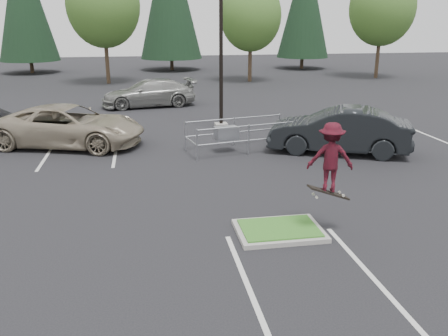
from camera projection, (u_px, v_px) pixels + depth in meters
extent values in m
plane|color=black|center=(279.00, 233.00, 12.21)|extent=(120.00, 120.00, 0.00)
cube|color=#A09D95|center=(279.00, 231.00, 12.19)|extent=(2.20, 1.60, 0.12)
cube|color=#2C5C1D|center=(279.00, 228.00, 12.17)|extent=(1.95, 1.35, 0.05)
cube|color=silver|center=(116.00, 149.00, 19.92)|extent=(0.12, 5.20, 0.01)
cube|color=silver|center=(49.00, 152.00, 19.48)|extent=(0.12, 5.20, 0.01)
cube|color=silver|center=(319.00, 140.00, 21.39)|extent=(0.12, 5.20, 0.01)
cube|color=silver|center=(375.00, 138.00, 21.83)|extent=(0.12, 5.20, 0.01)
cube|color=silver|center=(429.00, 135.00, 22.27)|extent=(0.12, 5.20, 0.01)
cube|color=silver|center=(255.00, 304.00, 9.17)|extent=(0.12, 6.00, 0.01)
cube|color=silver|center=(385.00, 291.00, 9.61)|extent=(0.12, 6.00, 0.01)
cube|color=#A09D95|center=(221.00, 126.00, 23.51)|extent=(0.60, 0.60, 0.30)
cylinder|color=black|center=(221.00, 24.00, 22.04)|extent=(0.18, 0.18, 10.00)
cylinder|color=#38281C|center=(107.00, 62.00, 39.33)|extent=(0.32, 0.32, 3.50)
ellipsoid|color=#356826|center=(103.00, 5.00, 37.96)|extent=(5.89, 5.89, 6.77)
sphere|color=#356826|center=(111.00, 15.00, 38.00)|extent=(3.68, 3.68, 3.68)
sphere|color=#356826|center=(98.00, 12.00, 38.43)|extent=(4.05, 4.05, 4.05)
cylinder|color=#38281C|center=(250.00, 64.00, 40.70)|extent=(0.32, 0.32, 3.04)
ellipsoid|color=#356826|center=(251.00, 16.00, 39.51)|extent=(5.12, 5.12, 5.89)
sphere|color=#356826|center=(258.00, 24.00, 39.52)|extent=(3.20, 3.20, 3.20)
sphere|color=#356826|center=(244.00, 22.00, 39.95)|extent=(3.52, 3.52, 3.52)
cylinder|color=#38281C|center=(377.00, 59.00, 43.07)|extent=(0.32, 0.32, 3.42)
ellipsoid|color=#356826|center=(382.00, 8.00, 41.74)|extent=(5.76, 5.76, 6.62)
sphere|color=#356826|center=(389.00, 16.00, 41.77)|extent=(3.60, 3.60, 3.60)
sphere|color=#356826|center=(374.00, 14.00, 42.19)|extent=(3.96, 3.96, 3.96)
cylinder|color=#38281C|center=(32.00, 67.00, 47.29)|extent=(0.36, 0.36, 1.20)
cylinder|color=#38281C|center=(172.00, 64.00, 50.05)|extent=(0.36, 0.36, 1.20)
cylinder|color=#38281C|center=(302.00, 63.00, 51.39)|extent=(0.36, 0.36, 1.20)
cone|color=black|center=(305.00, 2.00, 49.50)|extent=(5.50, 5.50, 11.30)
cylinder|color=#999BA1|center=(197.00, 145.00, 18.20)|extent=(0.07, 0.07, 1.25)
cylinder|color=#999BA1|center=(185.00, 136.00, 19.55)|extent=(0.07, 0.07, 1.25)
cylinder|color=#999BA1|center=(249.00, 140.00, 18.96)|extent=(0.07, 0.07, 1.25)
cylinder|color=#999BA1|center=(234.00, 132.00, 20.31)|extent=(0.07, 0.07, 1.25)
cylinder|color=#999BA1|center=(296.00, 135.00, 19.72)|extent=(0.07, 0.07, 1.25)
cylinder|color=#999BA1|center=(279.00, 128.00, 21.07)|extent=(0.07, 0.07, 1.25)
cylinder|color=#999BA1|center=(249.00, 140.00, 18.97)|extent=(4.28, 0.93, 0.05)
cylinder|color=#999BA1|center=(249.00, 126.00, 18.79)|extent=(4.28, 0.93, 0.05)
cylinder|color=#999BA1|center=(234.00, 132.00, 20.32)|extent=(4.28, 0.93, 0.05)
cylinder|color=#999BA1|center=(234.00, 119.00, 20.14)|extent=(4.28, 0.93, 0.05)
cube|color=#999BA1|center=(226.00, 133.00, 19.36)|extent=(1.02, 0.74, 0.52)
cube|color=black|center=(328.00, 192.00, 11.92)|extent=(1.11, 0.42, 0.44)
cylinder|color=beige|center=(317.00, 197.00, 11.78)|extent=(0.07, 0.04, 0.07)
cylinder|color=beige|center=(313.00, 194.00, 11.99)|extent=(0.07, 0.04, 0.07)
cylinder|color=beige|center=(343.00, 196.00, 11.89)|extent=(0.07, 0.04, 0.07)
cylinder|color=beige|center=(339.00, 192.00, 12.11)|extent=(0.07, 0.04, 0.07)
imported|color=maroon|center=(331.00, 157.00, 11.64)|extent=(1.25, 0.90, 1.75)
imported|color=gray|center=(68.00, 126.00, 20.27)|extent=(6.91, 4.72, 1.76)
imported|color=black|center=(339.00, 130.00, 19.23)|extent=(5.95, 3.96, 1.85)
imported|color=gray|center=(150.00, 93.00, 29.34)|extent=(6.02, 3.15, 1.67)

